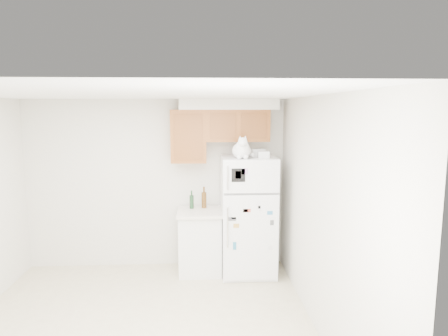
{
  "coord_description": "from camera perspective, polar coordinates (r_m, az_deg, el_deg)",
  "views": [
    {
      "loc": [
        0.68,
        -3.9,
        2.36
      ],
      "look_at": [
        0.99,
        1.55,
        1.55
      ],
      "focal_mm": 32.0,
      "sensor_mm": 36.0,
      "label": 1
    }
  ],
  "objects": [
    {
      "name": "room_shell",
      "position": [
        4.24,
        -10.78,
        -1.03
      ],
      "size": [
        3.84,
        4.04,
        2.52
      ],
      "color": "beige",
      "rests_on": "ground_plane"
    },
    {
      "name": "base_counter",
      "position": [
        5.89,
        -3.43,
        -10.36
      ],
      "size": [
        0.64,
        0.64,
        0.92
      ],
      "color": "white",
      "rests_on": "ground_plane"
    },
    {
      "name": "cat",
      "position": [
        5.37,
        2.57,
        2.65
      ],
      "size": [
        0.31,
        0.45,
        0.32
      ],
      "color": "white",
      "rests_on": "refrigerator"
    },
    {
      "name": "bottle_green",
      "position": [
        5.85,
        -4.65,
        -4.51
      ],
      "size": [
        0.06,
        0.06,
        0.27
      ],
      "primitive_type": null,
      "color": "#19381E",
      "rests_on": "base_counter"
    },
    {
      "name": "refrigerator",
      "position": [
        5.75,
        3.48,
        -6.8
      ],
      "size": [
        0.76,
        0.78,
        1.7
      ],
      "color": "white",
      "rests_on": "ground_plane"
    },
    {
      "name": "storage_box_front",
      "position": [
        5.46,
        5.66,
        1.93
      ],
      "size": [
        0.15,
        0.11,
        0.09
      ],
      "primitive_type": "cube",
      "rotation": [
        0.0,
        0.0,
        -0.02
      ],
      "color": "white",
      "rests_on": "refrigerator"
    },
    {
      "name": "storage_box_back",
      "position": [
        5.67,
        4.89,
        2.23
      ],
      "size": [
        0.2,
        0.15,
        0.1
      ],
      "primitive_type": "cube",
      "rotation": [
        0.0,
        0.0,
        0.15
      ],
      "color": "white",
      "rests_on": "refrigerator"
    },
    {
      "name": "bottle_amber",
      "position": [
        5.88,
        -2.87,
        -4.2
      ],
      "size": [
        0.07,
        0.07,
        0.31
      ],
      "primitive_type": null,
      "color": "#593814",
      "rests_on": "base_counter"
    }
  ]
}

